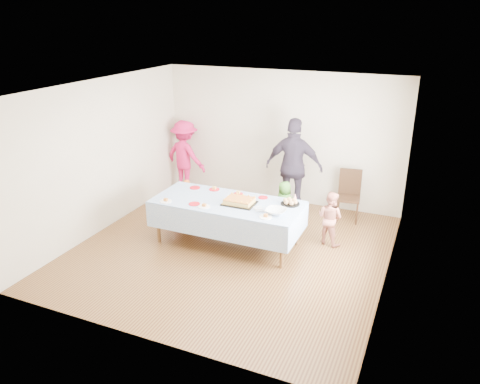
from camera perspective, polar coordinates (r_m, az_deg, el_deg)
The scene contains 22 objects.
ground at distance 7.94m, azimuth -1.10°, elevation -7.06°, with size 5.00×5.00×0.00m, color #482714.
room_walls at distance 7.25m, azimuth -0.79°, elevation 5.29°, with size 5.04×5.04×2.72m.
party_table at distance 7.85m, azimuth -1.57°, elevation -1.54°, with size 2.50×1.10×0.78m.
birthday_cake at distance 7.72m, azimuth -0.08°, elevation -1.14°, with size 0.53×0.41×0.09m.
rolls_tray at distance 7.75m, azimuth 6.14°, elevation -1.22°, with size 0.32×0.32×0.10m.
punch_bowl at distance 7.37m, azimuth 4.39°, elevation -2.37°, with size 0.33×0.33×0.08m, color silver.
party_hat at distance 7.83m, azimuth 6.71°, elevation -0.70°, with size 0.09×0.09×0.16m, color silver.
fork_pile at distance 7.46m, azimuth 2.23°, elevation -2.06°, with size 0.24×0.18×0.07m, color white, non-canonical shape.
plate_red_far_a at distance 8.46m, azimuth -5.52°, elevation 0.53°, with size 0.19×0.19×0.01m, color red.
plate_red_far_b at distance 8.36m, azimuth -3.16°, elevation 0.32°, with size 0.19×0.19×0.01m, color red.
plate_red_far_c at distance 8.14m, azimuth -0.22°, elevation -0.22°, with size 0.17×0.17×0.01m, color red.
plate_red_far_d at distance 7.99m, azimuth 2.83°, elevation -0.68°, with size 0.17×0.17×0.01m, color red.
plate_red_near at distance 7.75m, azimuth -5.60°, elevation -1.45°, with size 0.19×0.19×0.01m, color red.
plate_white_left at distance 7.92m, azimuth -9.03°, elevation -1.12°, with size 0.20×0.20×0.01m, color white.
plate_white_mid at distance 7.63m, azimuth -4.38°, elevation -1.79°, with size 0.20×0.20×0.01m, color white.
plate_white_right at distance 7.24m, azimuth 3.14°, elevation -3.07°, with size 0.20×0.20×0.01m, color white.
dining_chair at distance 9.14m, azimuth 13.17°, elevation -0.01°, with size 0.47×0.47×0.97m.
toddler_left at distance 9.10m, azimuth -6.43°, elevation -0.74°, with size 0.28×0.18×0.76m, color #C75018.
toddler_mid at distance 8.69m, azimuth 5.40°, elevation -1.42°, with size 0.42×0.27×0.86m, color #3F7D29.
toddler_right at distance 8.10m, azimuth 10.91°, elevation -3.12°, with size 0.46×0.36×0.95m, color #B26753.
adult_left at distance 10.35m, azimuth -6.72°, elevation 4.37°, with size 1.02×0.58×1.58m, color #C61855.
adult_right at distance 9.09m, azimuth 6.59°, elevation 3.06°, with size 1.12×0.46×1.91m, color #352C3D.
Camera 1 is at (2.91, -6.36, 3.75)m, focal length 35.00 mm.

